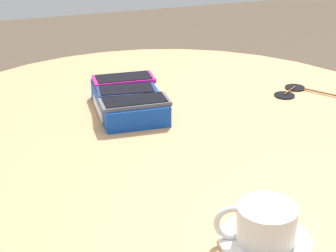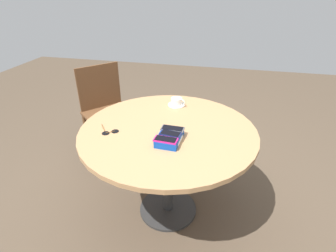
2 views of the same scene
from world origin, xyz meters
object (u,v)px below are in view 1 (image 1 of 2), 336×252
at_px(phone_magenta, 124,79).
at_px(coffee_cup, 264,222).
at_px(round_table, 168,178).
at_px(sunglasses, 293,92).
at_px(phone_box, 129,102).
at_px(saucer, 265,241).
at_px(phone_gray, 135,102).
at_px(phone_navy, 127,91).

height_order(phone_magenta, coffee_cup, coffee_cup).
bearing_deg(round_table, sunglasses, 109.57).
distance_m(phone_box, sunglasses, 0.39).
bearing_deg(coffee_cup, round_table, -177.62).
bearing_deg(round_table, saucer, 2.81).
height_order(round_table, phone_gray, phone_gray).
xyz_separation_m(round_table, sunglasses, (-0.12, 0.35, 0.10)).
xyz_separation_m(phone_navy, phone_gray, (0.06, 0.00, -0.00)).
bearing_deg(phone_box, phone_magenta, 173.54).
relative_size(phone_navy, coffee_cup, 1.17).
xyz_separation_m(phone_magenta, coffee_cup, (0.58, 0.05, -0.01)).
distance_m(round_table, phone_box, 0.19).
relative_size(round_table, phone_magenta, 8.24).
height_order(phone_magenta, phone_navy, same).
relative_size(phone_box, coffee_cup, 1.90).
height_order(round_table, saucer, saucer).
relative_size(phone_navy, phone_gray, 0.92).
relative_size(round_table, coffee_cup, 10.15).
distance_m(coffee_cup, sunglasses, 0.60).
bearing_deg(phone_magenta, round_table, 9.27).
distance_m(phone_gray, saucer, 0.45).
bearing_deg(coffee_cup, sunglasses, 145.96).
distance_m(phone_navy, sunglasses, 0.40).
bearing_deg(phone_magenta, coffee_cup, 4.89).
xyz_separation_m(phone_box, phone_magenta, (-0.07, 0.01, 0.03)).
bearing_deg(sunglasses, phone_magenta, -102.50).
bearing_deg(phone_navy, phone_box, 119.73).
relative_size(round_table, phone_box, 5.34).
bearing_deg(phone_navy, saucer, 7.22).
relative_size(phone_magenta, coffee_cup, 1.23).
xyz_separation_m(phone_box, phone_navy, (0.00, -0.00, 0.03)).
distance_m(phone_gray, coffee_cup, 0.45).
relative_size(round_table, phone_navy, 8.71).
relative_size(phone_magenta, phone_navy, 1.06).
relative_size(phone_box, phone_navy, 1.63).
bearing_deg(sunglasses, phone_box, -92.27).
bearing_deg(saucer, coffee_cup, -108.63).
bearing_deg(round_table, phone_gray, -148.43).
distance_m(phone_navy, saucer, 0.52).
distance_m(phone_magenta, phone_gray, 0.14).
distance_m(round_table, sunglasses, 0.39).
xyz_separation_m(coffee_cup, sunglasses, (-0.50, 0.34, -0.03)).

